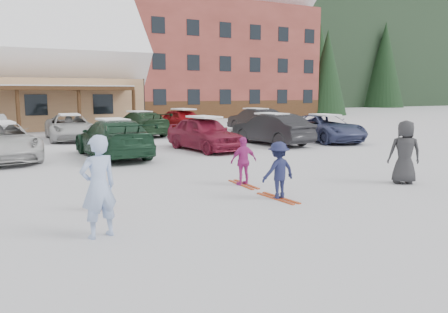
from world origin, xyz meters
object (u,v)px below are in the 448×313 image
parked_car_2 (0,141)px  parked_car_13 (256,120)px  alpine_hotel (183,38)px  parked_car_10 (70,127)px  child_magenta (244,161)px  bystander_dark (405,152)px  parked_car_5 (271,129)px  parked_car_3 (113,138)px  adult_skier (98,187)px  toddler_red (99,190)px  parked_car_6 (325,128)px  parked_car_11 (140,124)px  child_navy (278,170)px  parked_car_4 (204,133)px  lamp_post (143,80)px  parked_car_12 (184,121)px

parked_car_2 → parked_car_13: size_ratio=1.13×
alpine_hotel → parked_car_10: size_ratio=6.15×
child_magenta → bystander_dark: 4.64m
parked_car_5 → parked_car_10: 11.15m
child_magenta → parked_car_3: 7.39m
parked_car_2 → adult_skier: bearing=-88.5°
parked_car_13 → parked_car_10: bearing=-5.7°
toddler_red → child_magenta: (4.22, 0.88, 0.22)m
adult_skier → parked_car_3: (2.58, 9.85, -0.16)m
child_magenta → parked_car_6: 12.32m
bystander_dark → parked_car_11: bystander_dark is taller
parked_car_3 → parked_car_10: parked_car_3 is taller
parked_car_13 → bystander_dark: bearing=67.9°
child_magenta → adult_skier: bearing=31.8°
child_navy → parked_car_3: bearing=-82.9°
parked_car_3 → parked_car_13: bearing=-149.4°
adult_skier → parked_car_10: bearing=-111.6°
parked_car_2 → parked_car_4: bearing=-12.1°
lamp_post → parked_car_5: size_ratio=1.33×
parked_car_4 → parked_car_12: bearing=66.2°
alpine_hotel → parked_car_4: bearing=-110.4°
lamp_post → parked_car_4: 16.17m
child_navy → parked_car_4: (2.27, 9.24, 0.05)m
adult_skier → child_magenta: 5.33m
alpine_hotel → parked_car_2: 34.65m
toddler_red → parked_car_4: bearing=-143.3°
bystander_dark → parked_car_13: (5.16, 16.57, -0.14)m
parked_car_11 → toddler_red: bearing=61.7°
parked_car_4 → parked_car_5: parked_car_5 is taller
parked_car_5 → parked_car_10: bearing=-46.0°
lamp_post → parked_car_10: lamp_post is taller
adult_skier → parked_car_2: bearing=-97.3°
child_magenta → parked_car_3: (-1.99, 7.12, 0.08)m
lamp_post → parked_car_2: lamp_post is taller
child_navy → parked_car_13: size_ratio=0.30×
child_navy → bystander_dark: 4.26m
parked_car_13 → adult_skier: bearing=46.5°
alpine_hotel → lamp_post: 16.35m
adult_skier → parked_car_3: adult_skier is taller
alpine_hotel → parked_car_12: bearing=-112.2°
child_navy → bystander_dark: (4.26, -0.14, 0.21)m
adult_skier → parked_car_13: size_ratio=0.40×
lamp_post → parked_car_5: bearing=-82.9°
adult_skier → parked_car_5: size_ratio=0.39×
child_navy → parked_car_4: parked_car_4 is taller
bystander_dark → parked_car_10: size_ratio=0.36×
parked_car_4 → parked_car_3: bearing=176.4°
alpine_hotel → parked_car_4: 31.64m
adult_skier → child_navy: 4.62m
parked_car_6 → parked_car_10: 13.99m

